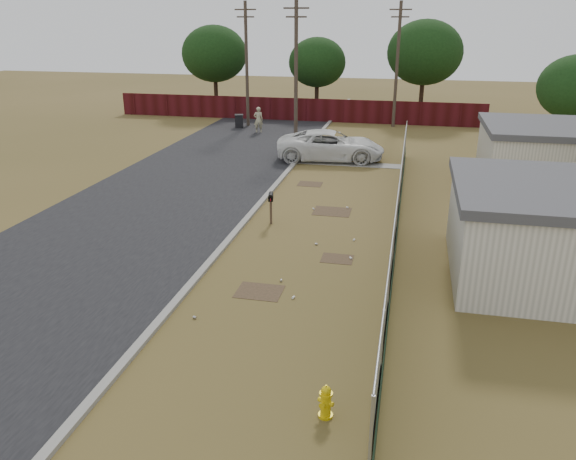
% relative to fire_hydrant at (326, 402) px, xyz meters
% --- Properties ---
extents(ground, '(120.00, 120.00, 0.00)m').
position_rel_fire_hydrant_xyz_m(ground, '(-2.06, 10.26, -0.37)').
color(ground, brown).
rests_on(ground, ground).
extents(street, '(15.10, 60.00, 0.12)m').
position_rel_fire_hydrant_xyz_m(street, '(-8.82, 18.31, -0.35)').
color(street, black).
rests_on(street, ground).
extents(chainlink_fence, '(0.10, 27.06, 2.02)m').
position_rel_fire_hydrant_xyz_m(chainlink_fence, '(1.06, 11.28, 0.43)').
color(chainlink_fence, '#909398').
rests_on(chainlink_fence, ground).
extents(privacy_fence, '(30.00, 0.12, 1.80)m').
position_rel_fire_hydrant_xyz_m(privacy_fence, '(-8.06, 35.26, 0.53)').
color(privacy_fence, '#430E13').
rests_on(privacy_fence, ground).
extents(utility_poles, '(12.60, 8.24, 9.00)m').
position_rel_fire_hydrant_xyz_m(utility_poles, '(-5.73, 30.92, 4.33)').
color(utility_poles, '#483B30').
rests_on(utility_poles, ground).
extents(houses, '(9.30, 17.24, 3.10)m').
position_rel_fire_hydrant_xyz_m(houses, '(7.64, 13.39, 1.19)').
color(houses, silver).
rests_on(houses, ground).
extents(horizon_trees, '(33.32, 31.94, 7.78)m').
position_rel_fire_hydrant_xyz_m(horizon_trees, '(-1.22, 33.81, 4.26)').
color(horizon_trees, '#322116').
rests_on(horizon_trees, ground).
extents(fire_hydrant, '(0.41, 0.41, 0.78)m').
position_rel_fire_hydrant_xyz_m(fire_hydrant, '(0.00, 0.00, 0.00)').
color(fire_hydrant, '#DABA0B').
rests_on(fire_hydrant, ground).
extents(mailbox, '(0.29, 0.57, 1.31)m').
position_rel_fire_hydrant_xyz_m(mailbox, '(-3.98, 11.22, 0.66)').
color(mailbox, brown).
rests_on(mailbox, ground).
extents(pickup_truck, '(6.50, 3.54, 1.73)m').
position_rel_fire_hydrant_xyz_m(pickup_truck, '(-3.21, 22.56, 0.50)').
color(pickup_truck, white).
rests_on(pickup_truck, ground).
extents(pedestrian, '(0.78, 0.62, 1.86)m').
position_rel_fire_hydrant_xyz_m(pedestrian, '(-9.55, 29.75, 0.56)').
color(pedestrian, tan).
rests_on(pedestrian, ground).
extents(trash_bin, '(0.80, 0.79, 0.99)m').
position_rel_fire_hydrant_xyz_m(trash_bin, '(-11.50, 31.31, 0.14)').
color(trash_bin, black).
rests_on(trash_bin, ground).
extents(scattered_litter, '(3.92, 10.67, 0.07)m').
position_rel_fire_hydrant_xyz_m(scattered_litter, '(-1.84, 8.67, -0.33)').
color(scattered_litter, silver).
rests_on(scattered_litter, ground).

